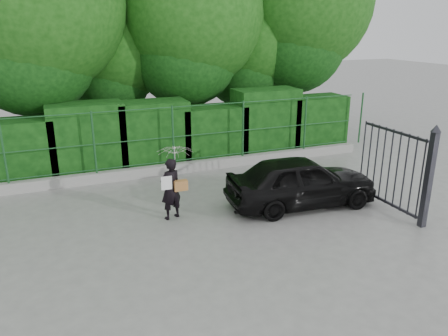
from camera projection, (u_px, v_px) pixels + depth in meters
name	position (u px, v px, depth m)	size (l,w,h in m)	color
ground	(213.00, 238.00, 9.35)	(80.00, 80.00, 0.00)	gray
kerb	(162.00, 170.00, 13.27)	(14.00, 0.25, 0.30)	#9E9E99
fence	(167.00, 136.00, 13.02)	(14.13, 0.06, 1.80)	#1B4E24
hedge	(152.00, 135.00, 13.88)	(14.20, 1.20, 2.27)	black
trees	(165.00, 17.00, 15.13)	(17.10, 6.15, 8.08)	black
gate	(412.00, 171.00, 9.96)	(0.22, 2.33, 2.36)	#24242A
woman	(174.00, 171.00, 10.05)	(0.88, 0.86, 1.74)	black
car	(301.00, 181.00, 10.89)	(1.52, 3.77, 1.28)	black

